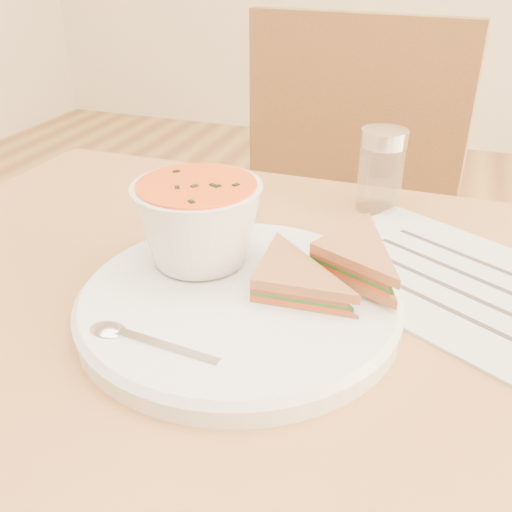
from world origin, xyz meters
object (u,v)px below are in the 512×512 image
at_px(chair_far, 309,297).
at_px(condiment_shaker, 381,170).
at_px(plate, 239,303).
at_px(soup_bowl, 199,227).

height_order(chair_far, condiment_shaker, chair_far).
xyz_separation_m(plate, condiment_shaker, (0.08, 0.28, 0.04)).
bearing_deg(plate, condiment_shaker, 73.34).
height_order(chair_far, plate, chair_far).
relative_size(soup_bowl, condiment_shaker, 1.21).
bearing_deg(soup_bowl, condiment_shaker, 59.54).
xyz_separation_m(chair_far, condiment_shaker, (0.13, -0.18, 0.33)).
bearing_deg(soup_bowl, chair_far, 88.17).
bearing_deg(soup_bowl, plate, -35.43).
bearing_deg(plate, chair_far, 95.41).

